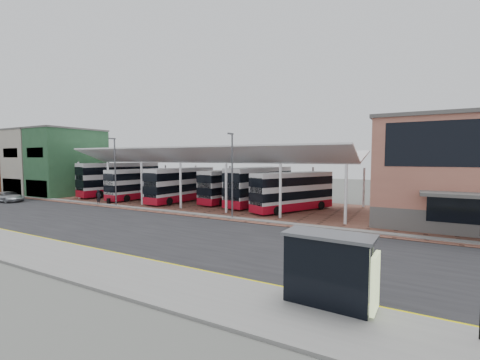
{
  "coord_description": "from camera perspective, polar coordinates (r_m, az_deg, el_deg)",
  "views": [
    {
      "loc": [
        17.14,
        -19.85,
        5.78
      ],
      "look_at": [
        1.7,
        8.39,
        3.53
      ],
      "focal_mm": 24.0,
      "sensor_mm": 36.0,
      "label": 1
    }
  ],
  "objects": [
    {
      "name": "ground",
      "position": [
        26.86,
        -11.98,
        -8.52
      ],
      "size": [
        140.0,
        140.0,
        0.0
      ],
      "primitive_type": "plane",
      "color": "#4F514C"
    },
    {
      "name": "road",
      "position": [
        26.12,
        -13.43,
        -8.88
      ],
      "size": [
        120.0,
        14.0,
        0.02
      ],
      "primitive_type": "cube",
      "color": "black",
      "rests_on": "ground"
    },
    {
      "name": "forecourt",
      "position": [
        36.63,
        3.89,
        -5.05
      ],
      "size": [
        72.0,
        16.0,
        0.06
      ],
      "primitive_type": "cube",
      "color": "brown",
      "rests_on": "ground"
    },
    {
      "name": "sidewalk",
      "position": [
        21.08,
        -28.51,
        -12.22
      ],
      "size": [
        120.0,
        4.0,
        0.14
      ],
      "primitive_type": "cube",
      "color": "slate",
      "rests_on": "ground"
    },
    {
      "name": "north_kerb",
      "position": [
        31.7,
        -4.62,
        -6.4
      ],
      "size": [
        120.0,
        0.8,
        0.14
      ],
      "primitive_type": "cube",
      "color": "slate",
      "rests_on": "ground"
    },
    {
      "name": "yellow_line_near",
      "position": [
        22.18,
        -24.08,
        -11.4
      ],
      "size": [
        120.0,
        0.12,
        0.01
      ],
      "primitive_type": "cube",
      "color": "#E4DA00",
      "rests_on": "road"
    },
    {
      "name": "yellow_line_far",
      "position": [
        22.36,
        -23.46,
        -11.26
      ],
      "size": [
        120.0,
        0.12,
        0.01
      ],
      "primitive_type": "cube",
      "color": "#E4DA00",
      "rests_on": "road"
    },
    {
      "name": "canopy",
      "position": [
        40.95,
        -5.75,
        4.0
      ],
      "size": [
        37.0,
        11.63,
        7.07
      ],
      "color": "white",
      "rests_on": "ground"
    },
    {
      "name": "shop_green",
      "position": [
        56.33,
        -28.19,
        2.85
      ],
      "size": [
        6.4,
        10.2,
        10.22
      ],
      "color": "#2F5F39",
      "rests_on": "ground"
    },
    {
      "name": "shop_cream",
      "position": [
        61.87,
        -31.49,
        2.8
      ],
      "size": [
        6.4,
        10.2,
        10.22
      ],
      "color": "#B5AD9A",
      "rests_on": "ground"
    },
    {
      "name": "shop_brick",
      "position": [
        67.58,
        -34.24,
        2.74
      ],
      "size": [
        6.4,
        10.2,
        10.22
      ],
      "color": "brown",
      "rests_on": "ground"
    },
    {
      "name": "shop_ochre",
      "position": [
        73.43,
        -36.55,
        2.7
      ],
      "size": [
        6.4,
        10.2,
        10.22
      ],
      "color": "olive",
      "rests_on": "ground"
    },
    {
      "name": "lamp_west",
      "position": [
        40.67,
        -21.33,
        1.72
      ],
      "size": [
        0.16,
        0.9,
        8.07
      ],
      "color": "#55565C",
      "rests_on": "ground"
    },
    {
      "name": "lamp_east",
      "position": [
        30.23,
        -1.42,
        1.3
      ],
      "size": [
        0.16,
        0.9,
        8.07
      ],
      "color": "#55565C",
      "rests_on": "ground"
    },
    {
      "name": "bus_0",
      "position": [
        51.95,
        -20.6,
        0.13
      ],
      "size": [
        5.28,
        12.27,
        4.93
      ],
      "rotation": [
        0.0,
        0.0,
        -0.22
      ],
      "color": "silver",
      "rests_on": "forecourt"
    },
    {
      "name": "bus_1",
      "position": [
        46.77,
        -17.17,
        -0.68
      ],
      "size": [
        3.44,
        10.23,
        4.13
      ],
      "rotation": [
        0.0,
        0.0,
        -0.11
      ],
      "color": "silver",
      "rests_on": "forecourt"
    },
    {
      "name": "bus_2",
      "position": [
        42.48,
        -10.43,
        -0.86
      ],
      "size": [
        3.21,
        10.75,
        4.37
      ],
      "rotation": [
        0.0,
        0.0,
        -0.07
      ],
      "color": "silver",
      "rests_on": "forecourt"
    },
    {
      "name": "bus_3",
      "position": [
        41.13,
        -1.82,
        -1.11
      ],
      "size": [
        3.42,
        10.26,
        4.15
      ],
      "rotation": [
        0.0,
        0.0,
        -0.11
      ],
      "color": "silver",
      "rests_on": "forecourt"
    },
    {
      "name": "bus_4",
      "position": [
        38.83,
        3.48,
        -1.13
      ],
      "size": [
        4.23,
        11.29,
        4.55
      ],
      "rotation": [
        0.0,
        0.0,
        -0.16
      ],
      "color": "silver",
      "rests_on": "forecourt"
    },
    {
      "name": "bus_5",
      "position": [
        34.93,
        9.34,
        -2.07
      ],
      "size": [
        6.62,
        10.01,
        4.14
      ],
      "rotation": [
        0.0,
        0.0,
        -0.47
      ],
      "color": "silver",
      "rests_on": "forecourt"
    },
    {
      "name": "silver_car",
      "position": [
        51.84,
        -35.98,
        -2.42
      ],
      "size": [
        4.85,
        2.49,
        1.31
      ],
      "primitive_type": "imported",
      "rotation": [
        0.0,
        0.0,
        1.64
      ],
      "color": "silver",
      "rests_on": "road"
    },
    {
      "name": "pedestrian",
      "position": [
        42.89,
        -23.8,
        -2.79
      ],
      "size": [
        0.57,
        0.74,
        1.81
      ],
      "primitive_type": "imported",
      "rotation": [
        0.0,
        0.0,
        1.79
      ],
      "color": "black",
      "rests_on": "forecourt"
    },
    {
      "name": "suitcase",
      "position": [
        43.26,
        -22.32,
        -3.46
      ],
      "size": [
        0.39,
        0.28,
        0.67
      ],
      "primitive_type": "cube",
      "color": "black",
      "rests_on": "forecourt"
    },
    {
      "name": "bus_shelter",
      "position": [
        12.83,
        16.45,
        -14.02
      ],
      "size": [
        3.51,
        1.74,
        2.75
      ],
      "rotation": [
        0.0,
        0.0,
        -0.05
      ],
      "color": "black",
      "rests_on": "sidewalk"
    }
  ]
}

